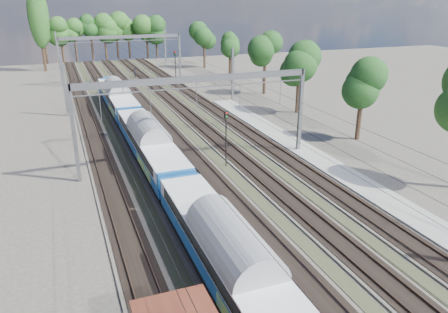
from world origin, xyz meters
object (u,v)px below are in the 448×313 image
object	(u,v)px
worker	(135,73)
signal_far	(175,64)
emu_train	(150,140)
signal_near	(226,132)

from	to	relation	value
worker	signal_far	distance (m)	13.77
emu_train	signal_near	xyz separation A→B (m)	(6.96, -2.84, 0.87)
emu_train	signal_far	distance (m)	40.98
worker	signal_near	size ratio (longest dim) A/B	0.35
worker	signal_far	world-z (taller)	signal_far
worker	signal_near	bearing A→B (deg)	-155.81
signal_near	worker	bearing A→B (deg)	72.37
worker	signal_far	size ratio (longest dim) A/B	0.30
worker	signal_near	xyz separation A→B (m)	(-0.62, -53.96, 2.60)
worker	emu_train	bearing A→B (deg)	-163.60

